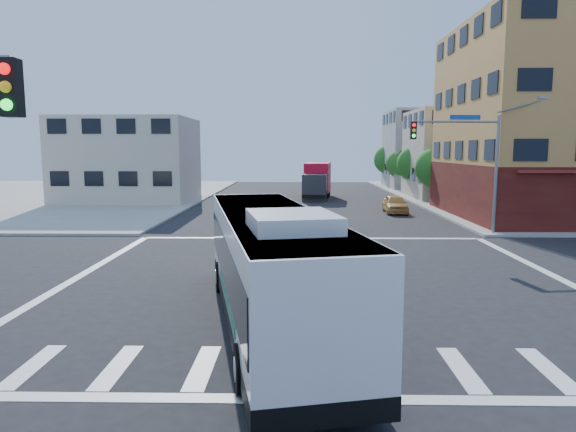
{
  "coord_description": "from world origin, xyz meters",
  "views": [
    {
      "loc": [
        -0.81,
        -19.34,
        5.04
      ],
      "look_at": [
        -1.23,
        4.32,
        1.95
      ],
      "focal_mm": 32.0,
      "sensor_mm": 36.0,
      "label": 1
    }
  ],
  "objects": [
    {
      "name": "ground",
      "position": [
        0.0,
        0.0,
        0.0
      ],
      "size": [
        120.0,
        120.0,
        0.0
      ],
      "primitive_type": "plane",
      "color": "black",
      "rests_on": "ground"
    },
    {
      "name": "building_west",
      "position": [
        -17.02,
        29.98,
        4.01
      ],
      "size": [
        12.06,
        10.06,
        8.0
      ],
      "color": "beige",
      "rests_on": "ground"
    },
    {
      "name": "transit_bus",
      "position": [
        -1.53,
        -5.18,
        1.78
      ],
      "size": [
        5.08,
        12.6,
        3.65
      ],
      "rotation": [
        0.0,
        0.0,
        0.21
      ],
      "color": "black",
      "rests_on": "ground"
    },
    {
      "name": "building_east_near",
      "position": [
        16.98,
        33.98,
        4.51
      ],
      "size": [
        12.06,
        10.06,
        9.0
      ],
      "color": "#BCB090",
      "rests_on": "ground"
    },
    {
      "name": "street_tree_d",
      "position": [
        11.9,
        51.92,
        3.88
      ],
      "size": [
        4.0,
        4.0,
        6.03
      ],
      "color": "#3D2A16",
      "rests_on": "ground"
    },
    {
      "name": "street_tree_c",
      "position": [
        11.9,
        43.92,
        3.46
      ],
      "size": [
        3.4,
        3.4,
        5.29
      ],
      "color": "#3D2A16",
      "rests_on": "ground"
    },
    {
      "name": "parked_car",
      "position": [
        7.0,
        21.36,
        0.72
      ],
      "size": [
        1.85,
        4.26,
        1.43
      ],
      "primitive_type": "imported",
      "rotation": [
        0.0,
        0.0,
        -0.04
      ],
      "color": "gold",
      "rests_on": "ground"
    },
    {
      "name": "box_truck",
      "position": [
        1.26,
        33.48,
        1.76
      ],
      "size": [
        3.26,
        8.3,
        3.64
      ],
      "rotation": [
        0.0,
        0.0,
        -0.12
      ],
      "color": "#27282C",
      "rests_on": "ground"
    },
    {
      "name": "street_tree_b",
      "position": [
        11.9,
        35.92,
        3.75
      ],
      "size": [
        3.8,
        3.8,
        5.79
      ],
      "color": "#3D2A16",
      "rests_on": "ground"
    },
    {
      "name": "street_tree_a",
      "position": [
        11.9,
        27.92,
        3.59
      ],
      "size": [
        3.6,
        3.6,
        5.53
      ],
      "color": "#3D2A16",
      "rests_on": "ground"
    },
    {
      "name": "signal_mast_ne",
      "position": [
        9.08,
        10.62,
        4.98
      ],
      "size": [
        7.91,
        1.13,
        8.07
      ],
      "color": "slate",
      "rests_on": "ground"
    },
    {
      "name": "building_east_far",
      "position": [
        16.98,
        47.98,
        5.01
      ],
      "size": [
        12.06,
        10.06,
        10.0
      ],
      "color": "#ABABA5",
      "rests_on": "ground"
    }
  ]
}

